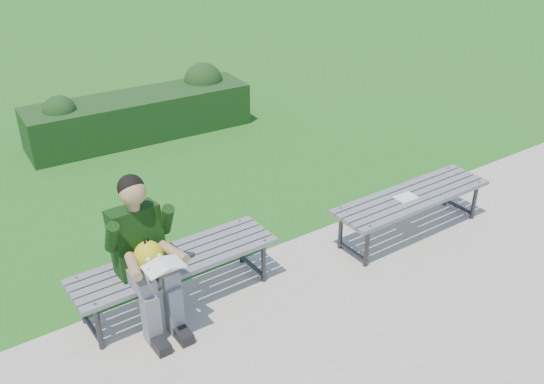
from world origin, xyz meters
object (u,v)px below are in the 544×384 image
hedge (144,112)px  paper_sheet (406,197)px  seated_boy (144,251)px  bench_left (176,264)px  bench_right (412,200)px

hedge → paper_sheet: size_ratio=13.85×
seated_boy → paper_sheet: (2.70, -0.26, -0.24)m
hedge → bench_left: bearing=-110.3°
bench_right → seated_boy: (-2.80, 0.26, 0.30)m
bench_left → seated_boy: seated_boy is taller
bench_left → seated_boy: 0.43m
bench_left → bench_right: size_ratio=1.00×
bench_left → bench_right: bearing=-8.1°
bench_right → seated_boy: size_ratio=1.37×
paper_sheet → bench_right: bearing=-0.0°
bench_left → bench_right: same height
hedge → bench_right: size_ratio=1.77×
paper_sheet → seated_boy: bearing=174.4°
hedge → seated_boy: seated_boy is taller
seated_boy → paper_sheet: bearing=-5.6°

